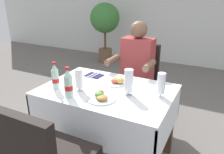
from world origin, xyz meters
name	(u,v)px	position (x,y,z in m)	size (l,w,h in m)	color
back_wall	(183,0)	(0.00, 3.64, 1.39)	(11.00, 0.12, 2.79)	silver
main_dining_table	(107,106)	(0.04, 0.12, 0.57)	(1.17, 0.80, 0.74)	white
chair_far_diner_seat	(138,79)	(0.04, 0.91, 0.55)	(0.44, 0.50, 0.97)	black
seated_diner_far	(135,70)	(0.05, 0.80, 0.71)	(0.50, 0.46, 1.26)	#282D42
plate_near_camera	(101,97)	(0.10, -0.09, 0.76)	(0.24, 0.24, 0.06)	white
plate_far_diner	(116,81)	(0.07, 0.26, 0.76)	(0.22, 0.22, 0.07)	white
beer_glass_left	(161,85)	(0.51, 0.17, 0.85)	(0.07, 0.07, 0.21)	white
beer_glass_middle	(79,80)	(-0.15, -0.03, 0.84)	(0.07, 0.07, 0.20)	white
beer_glass_right	(129,82)	(0.26, 0.09, 0.85)	(0.07, 0.07, 0.23)	white
cola_bottle_primary	(68,84)	(-0.16, -0.17, 0.85)	(0.07, 0.07, 0.26)	silver
cola_bottle_secondary	(55,77)	(-0.37, -0.09, 0.85)	(0.06, 0.06, 0.25)	silver
napkin_cutlery_set	(94,75)	(-0.23, 0.35, 0.74)	(0.18, 0.19, 0.01)	#231E4C
potted_plant_corner	(105,22)	(-1.52, 2.94, 0.93)	(0.66, 0.66, 1.34)	brown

